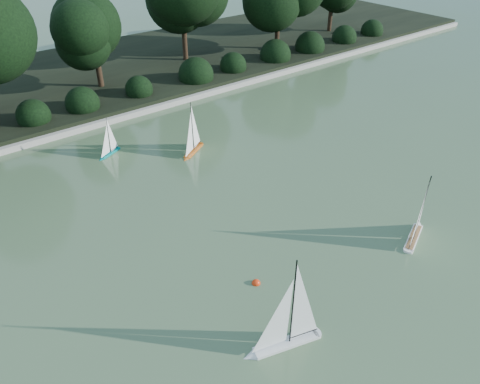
{
  "coord_description": "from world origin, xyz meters",
  "views": [
    {
      "loc": [
        -5.02,
        -4.15,
        6.22
      ],
      "look_at": [
        0.21,
        2.47,
        0.7
      ],
      "focal_mm": 35.0,
      "sensor_mm": 36.0,
      "label": 1
    }
  ],
  "objects_px": {
    "sailboat_teal": "(108,149)",
    "race_buoy": "(256,283)",
    "sailboat_orange": "(192,145)",
    "sailboat_white_a": "(281,334)",
    "sailboat_white_b": "(417,227)"
  },
  "relations": [
    {
      "from": "sailboat_orange",
      "to": "race_buoy",
      "type": "distance_m",
      "value": 5.4
    },
    {
      "from": "sailboat_white_a",
      "to": "sailboat_orange",
      "type": "height_order",
      "value": "sailboat_white_a"
    },
    {
      "from": "sailboat_orange",
      "to": "sailboat_white_b",
      "type": "bearing_deg",
      "value": -74.89
    },
    {
      "from": "sailboat_orange",
      "to": "sailboat_teal",
      "type": "relative_size",
      "value": 1.32
    },
    {
      "from": "sailboat_teal",
      "to": "sailboat_orange",
      "type": "bearing_deg",
      "value": -35.31
    },
    {
      "from": "sailboat_white_b",
      "to": "sailboat_teal",
      "type": "xyz_separation_m",
      "value": [
        -3.52,
        7.38,
        -0.08
      ]
    },
    {
      "from": "sailboat_white_b",
      "to": "sailboat_orange",
      "type": "bearing_deg",
      "value": 105.11
    },
    {
      "from": "sailboat_white_a",
      "to": "sailboat_white_b",
      "type": "relative_size",
      "value": 1.13
    },
    {
      "from": "sailboat_orange",
      "to": "race_buoy",
      "type": "bearing_deg",
      "value": -110.7
    },
    {
      "from": "sailboat_orange",
      "to": "sailboat_teal",
      "type": "height_order",
      "value": "sailboat_orange"
    },
    {
      "from": "sailboat_white_a",
      "to": "race_buoy",
      "type": "height_order",
      "value": "sailboat_white_a"
    },
    {
      "from": "sailboat_teal",
      "to": "race_buoy",
      "type": "xyz_separation_m",
      "value": [
        -0.02,
        -6.38,
        -0.18
      ]
    },
    {
      "from": "sailboat_white_a",
      "to": "sailboat_orange",
      "type": "distance_m",
      "value": 6.86
    },
    {
      "from": "sailboat_teal",
      "to": "race_buoy",
      "type": "relative_size",
      "value": 7.12
    },
    {
      "from": "sailboat_white_b",
      "to": "sailboat_orange",
      "type": "relative_size",
      "value": 1.09
    }
  ]
}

